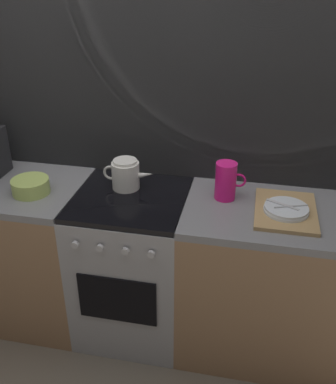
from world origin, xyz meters
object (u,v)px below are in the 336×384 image
at_px(stove_unit, 133,265).
at_px(dish_pile, 286,210).
at_px(mixing_bowl, 31,186).
at_px(pitcher, 226,181).
at_px(kettle, 126,174).

relative_size(stove_unit, dish_pile, 2.25).
distance_m(mixing_bowl, dish_pile, 1.33).
height_order(stove_unit, pitcher, pitcher).
height_order(kettle, mixing_bowl, kettle).
distance_m(kettle, pitcher, 0.54).
bearing_deg(kettle, mixing_bowl, -161.55).
bearing_deg(dish_pile, kettle, 172.86).
relative_size(stove_unit, kettle, 3.16).
height_order(pitcher, dish_pile, pitcher).
distance_m(stove_unit, kettle, 0.54).
relative_size(mixing_bowl, dish_pile, 0.50).
relative_size(pitcher, dish_pile, 0.50).
bearing_deg(dish_pile, pitcher, 161.94).
xyz_separation_m(kettle, pitcher, (0.54, -0.01, 0.02)).
height_order(mixing_bowl, dish_pile, mixing_bowl).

